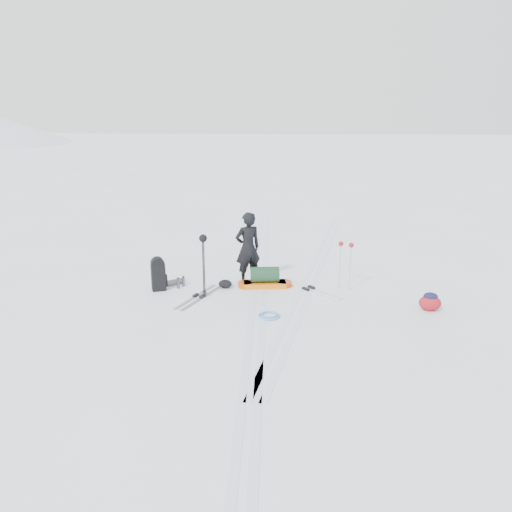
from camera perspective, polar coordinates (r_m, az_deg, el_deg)
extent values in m
plane|color=white|center=(12.31, 0.30, -4.08)|extent=(200.00, 200.00, 0.00)
cube|color=silver|center=(12.32, -0.26, -4.04)|extent=(1.40, 17.97, 0.01)
cube|color=silver|center=(12.30, 0.86, -4.08)|extent=(1.40, 17.97, 0.01)
cube|color=silver|center=(14.15, 6.27, -1.47)|extent=(2.09, 13.88, 0.01)
cube|color=silver|center=(14.16, 7.24, -1.49)|extent=(2.09, 13.88, 0.01)
imported|color=black|center=(12.67, -0.94, 0.92)|extent=(0.81, 0.73, 1.86)
cube|color=orange|center=(12.62, 1.02, -3.25)|extent=(1.12, 0.61, 0.13)
cylinder|color=red|center=(12.66, 3.21, -3.20)|extent=(0.45, 0.45, 0.13)
cylinder|color=#C8480B|center=(12.59, -1.19, -3.29)|extent=(0.45, 0.45, 0.13)
cylinder|color=#16321E|center=(12.54, 1.02, -2.12)|extent=(0.76, 0.50, 0.39)
cube|color=black|center=(12.53, -11.09, -2.41)|extent=(0.40, 0.36, 0.67)
cylinder|color=black|center=(12.42, -11.18, -0.87)|extent=(0.39, 0.34, 0.32)
cube|color=black|center=(12.60, -10.31, -2.72)|extent=(0.14, 0.19, 0.29)
cylinder|color=slate|center=(12.94, -9.34, -2.95)|extent=(0.49, 0.45, 0.14)
cylinder|color=black|center=(11.86, -6.07, -1.34)|extent=(0.03, 0.03, 1.42)
cylinder|color=black|center=(11.78, -5.92, -1.46)|extent=(0.03, 0.03, 1.42)
torus|color=black|center=(12.05, -5.98, -4.05)|extent=(0.11, 0.11, 0.01)
torus|color=black|center=(11.97, -5.84, -4.19)|extent=(0.11, 0.11, 0.01)
sphere|color=black|center=(11.62, -6.08, 2.03)|extent=(0.19, 0.19, 0.19)
cylinder|color=#AEB0B4|center=(12.54, 9.55, -1.19)|extent=(0.02, 0.02, 1.13)
cylinder|color=#ACAFB2|center=(12.47, 10.70, -1.36)|extent=(0.02, 0.02, 1.13)
torus|color=silver|center=(12.69, 9.45, -3.26)|extent=(0.10, 0.10, 0.01)
torus|color=silver|center=(12.62, 10.59, -3.44)|extent=(0.10, 0.10, 0.01)
sphere|color=maroon|center=(12.39, 9.68, 1.39)|extent=(0.12, 0.12, 0.12)
sphere|color=maroon|center=(12.31, 10.84, 1.23)|extent=(0.12, 0.12, 0.12)
cube|color=gray|center=(11.96, -6.17, -4.74)|extent=(0.66, 1.73, 0.02)
cube|color=gray|center=(12.05, -6.91, -4.61)|extent=(0.66, 1.73, 0.02)
cube|color=black|center=(11.95, -6.18, -4.59)|extent=(0.12, 0.19, 0.05)
cube|color=black|center=(12.04, -6.92, -4.46)|extent=(0.12, 0.19, 0.05)
cube|color=silver|center=(12.42, 5.70, -3.92)|extent=(1.49, 1.47, 0.02)
cube|color=silver|center=(12.56, 6.35, -3.72)|extent=(1.49, 1.47, 0.02)
cube|color=black|center=(12.41, 5.71, -3.76)|extent=(0.20, 0.20, 0.06)
cube|color=black|center=(12.55, 6.36, -3.56)|extent=(0.20, 0.20, 0.06)
torus|color=#5B9DDF|center=(10.82, 1.48, -6.84)|extent=(0.58, 0.58, 0.05)
torus|color=#5797D4|center=(10.86, 1.55, -6.70)|extent=(0.46, 0.46, 0.04)
ellipsoid|color=maroon|center=(11.76, 19.26, -5.08)|extent=(0.61, 0.59, 0.35)
ellipsoid|color=#111133|center=(11.71, 19.33, -4.36)|extent=(0.40, 0.39, 0.17)
cylinder|color=#4F5256|center=(12.65, -8.88, -3.13)|extent=(0.09, 0.09, 0.25)
cylinder|color=slate|center=(12.80, -8.28, -2.91)|extent=(0.09, 0.09, 0.23)
cylinder|color=black|center=(12.60, -8.91, -2.54)|extent=(0.08, 0.08, 0.03)
cylinder|color=black|center=(12.76, -8.30, -2.37)|extent=(0.08, 0.08, 0.03)
ellipsoid|color=black|center=(12.55, -3.54, -3.20)|extent=(0.38, 0.31, 0.21)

